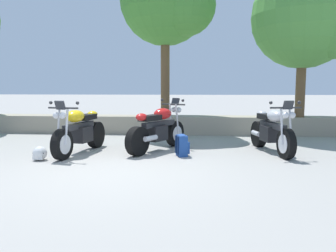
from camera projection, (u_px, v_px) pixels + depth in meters
name	position (u px, v px, depth m)	size (l,w,h in m)	color
ground_plane	(116.00, 171.00, 5.78)	(120.00, 120.00, 0.00)	gray
stone_wall	(152.00, 124.00, 10.50)	(36.00, 0.80, 0.55)	gray
motorcycle_yellow_near_left	(80.00, 131.00, 7.27)	(0.72, 2.06, 1.18)	black
motorcycle_red_centre	(158.00, 129.00, 7.60)	(1.20, 1.87, 1.18)	black
motorcycle_silver_far_right	(272.00, 131.00, 7.37)	(0.79, 2.05, 1.18)	black
rider_backpack	(182.00, 145.00, 7.00)	(0.32, 0.34, 0.47)	navy
rider_helmet	(40.00, 153.00, 6.60)	(0.28, 0.28, 0.28)	silver
leafy_tree_mid_left	(169.00, 1.00, 10.16)	(2.93, 2.79, 4.96)	brown
leafy_tree_mid_right	(310.00, 18.00, 9.58)	(3.15, 3.00, 4.43)	brown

